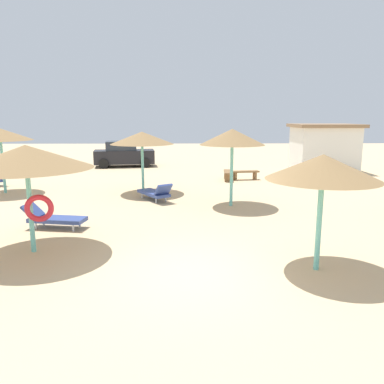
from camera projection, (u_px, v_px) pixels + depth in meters
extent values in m
plane|color=#D1B284|center=(194.00, 272.00, 8.39)|extent=(80.00, 80.00, 0.00)
cylinder|color=#6BC6BC|center=(143.00, 168.00, 16.84)|extent=(0.12, 0.12, 2.28)
cone|color=olive|center=(142.00, 138.00, 16.58)|extent=(2.79, 2.79, 0.54)
cylinder|color=#6BC6BC|center=(30.00, 209.00, 9.42)|extent=(0.12, 0.12, 2.23)
cone|color=olive|center=(26.00, 157.00, 9.16)|extent=(3.20, 3.20, 0.58)
torus|color=red|center=(39.00, 208.00, 9.42)|extent=(0.71, 0.27, 0.70)
cylinder|color=#6BC6BC|center=(3.00, 166.00, 16.80)|extent=(0.12, 0.12, 2.45)
cone|color=olive|center=(0.00, 134.00, 16.53)|extent=(2.74, 2.74, 0.52)
cylinder|color=#6BC6BC|center=(231.00, 174.00, 14.35)|extent=(0.12, 0.12, 2.43)
cone|color=olive|center=(232.00, 137.00, 14.07)|extent=(2.45, 2.45, 0.59)
cylinder|color=#6BC6BC|center=(319.00, 223.00, 8.31)|extent=(0.12, 0.12, 2.14)
cone|color=olive|center=(323.00, 167.00, 8.06)|extent=(2.43, 2.43, 0.55)
cube|color=#33478C|center=(154.00, 193.00, 15.54)|extent=(1.48, 1.77, 0.12)
cube|color=#33478C|center=(163.00, 190.00, 14.84)|extent=(0.76, 0.69, 0.48)
cylinder|color=silver|center=(166.00, 199.00, 15.22)|extent=(0.06, 0.06, 0.22)
cylinder|color=silver|center=(156.00, 200.00, 14.97)|extent=(0.06, 0.06, 0.22)
cylinder|color=silver|center=(151.00, 194.00, 16.18)|extent=(0.06, 0.06, 0.22)
cylinder|color=silver|center=(142.00, 195.00, 15.94)|extent=(0.06, 0.06, 0.22)
cube|color=#33478C|center=(58.00, 219.00, 11.58)|extent=(1.78, 0.92, 0.12)
cube|color=#33478C|center=(33.00, 211.00, 11.65)|extent=(0.56, 0.71, 0.43)
cylinder|color=silver|center=(36.00, 226.00, 11.49)|extent=(0.06, 0.06, 0.22)
cylinder|color=silver|center=(44.00, 222.00, 11.92)|extent=(0.06, 0.06, 0.22)
cylinder|color=silver|center=(73.00, 228.00, 11.31)|extent=(0.06, 0.06, 0.22)
cylinder|color=silver|center=(80.00, 224.00, 11.74)|extent=(0.06, 0.06, 0.22)
cube|color=#33478C|center=(0.00, 175.00, 18.63)|extent=(0.73, 0.73, 0.49)
cube|color=brown|center=(228.00, 172.00, 20.30)|extent=(0.51, 1.53, 0.08)
cube|color=brown|center=(228.00, 178.00, 19.81)|extent=(0.37, 0.15, 0.41)
cube|color=brown|center=(227.00, 175.00, 20.89)|extent=(0.37, 0.15, 0.41)
cube|color=brown|center=(335.00, 171.00, 20.70)|extent=(0.67, 1.55, 0.08)
cube|color=brown|center=(341.00, 177.00, 20.22)|extent=(0.38, 0.19, 0.41)
cube|color=brown|center=(329.00, 174.00, 21.28)|extent=(0.38, 0.19, 0.41)
cube|color=brown|center=(245.00, 172.00, 20.44)|extent=(1.54, 0.60, 0.08)
cube|color=brown|center=(235.00, 176.00, 20.40)|extent=(0.17, 0.37, 0.41)
cube|color=brown|center=(255.00, 176.00, 20.56)|extent=(0.17, 0.37, 0.41)
cube|color=black|center=(124.00, 157.00, 25.86)|extent=(4.22, 2.31, 0.90)
cube|color=#262D38|center=(121.00, 146.00, 25.68)|extent=(2.22, 1.85, 0.60)
cylinder|color=black|center=(144.00, 160.00, 27.01)|extent=(0.67, 0.32, 0.64)
cylinder|color=black|center=(145.00, 163.00, 25.31)|extent=(0.67, 0.32, 0.64)
cylinder|color=black|center=(105.00, 161.00, 26.55)|extent=(0.67, 0.32, 0.64)
cylinder|color=black|center=(104.00, 164.00, 24.85)|extent=(0.67, 0.32, 0.64)
cube|color=white|center=(323.00, 149.00, 23.55)|extent=(3.50, 3.01, 2.71)
cube|color=#8C6B4C|center=(325.00, 126.00, 23.26)|extent=(3.90, 3.41, 0.20)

